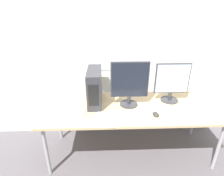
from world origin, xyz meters
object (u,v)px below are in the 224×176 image
cell_phone (81,113)px  pc_tower (95,87)px  monitor_right_near (172,82)px  mouse (156,114)px  keyboard (130,115)px  monitor_main (130,83)px

cell_phone → pc_tower: bearing=64.7°
monitor_right_near → cell_phone: (-1.09, -0.27, -0.26)m
pc_tower → monitor_right_near: (0.94, 0.01, 0.05)m
monitor_right_near → mouse: size_ratio=4.89×
pc_tower → keyboard: bearing=-38.4°
monitor_main → monitor_right_near: 0.54m
monitor_main → mouse: size_ratio=5.41×
mouse → pc_tower: bearing=154.8°
monitor_main → mouse: monitor_main is taller
pc_tower → cell_phone: pc_tower is taller
monitor_main → keyboard: 0.37m
keyboard → pc_tower: bearing=141.6°
mouse → cell_phone: 0.83m
pc_tower → monitor_right_near: bearing=0.8°
monitor_main → cell_phone: monitor_main is taller
pc_tower → mouse: (0.68, -0.32, -0.20)m
keyboard → cell_phone: keyboard is taller
monitor_right_near → keyboard: size_ratio=1.06×
monitor_right_near → mouse: (-0.26, -0.34, -0.25)m
monitor_main → monitor_right_near: size_ratio=1.11×
pc_tower → keyboard: size_ratio=1.00×
mouse → keyboard: bearing=178.4°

